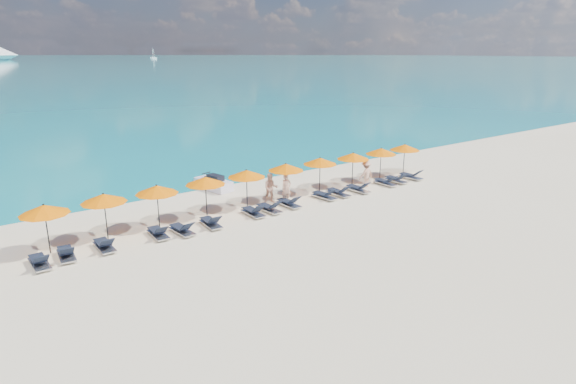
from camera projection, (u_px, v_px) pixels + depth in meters
ground at (324, 229)px, 24.02m from camera, size 1400.00×1400.00×0.00m
sailboat_near at (154, 58)px, 524.96m from camera, size 5.88×1.96×10.78m
sailboat_far at (153, 57)px, 557.71m from camera, size 6.55×2.18×12.01m
jetski at (214, 183)px, 30.67m from camera, size 1.53×2.90×0.98m
beachgoer_a at (286, 189)px, 27.78m from camera, size 0.65×0.43×1.76m
beachgoer_b at (271, 188)px, 27.89m from camera, size 0.99×0.83×1.76m
beachgoer_c at (366, 174)px, 31.16m from camera, size 1.14×0.56×1.74m
umbrella_0 at (44, 210)px, 20.55m from camera, size 2.10×2.10×2.28m
umbrella_1 at (104, 198)px, 22.13m from camera, size 2.10×2.10×2.28m
umbrella_2 at (157, 190)px, 23.51m from camera, size 2.10×2.10×2.28m
umbrella_3 at (205, 181)px, 25.10m from camera, size 2.10×2.10×2.28m
umbrella_4 at (246, 174)px, 26.56m from camera, size 2.10×2.10×2.28m
umbrella_5 at (286, 167)px, 28.04m from camera, size 2.10×2.10×2.28m
umbrella_6 at (320, 161)px, 29.60m from camera, size 2.10×2.10×2.28m
umbrella_7 at (353, 156)px, 31.00m from camera, size 2.10×2.10×2.28m
umbrella_8 at (381, 151)px, 32.49m from camera, size 2.10×2.10×2.28m
umbrella_9 at (405, 147)px, 33.82m from camera, size 2.10×2.10×2.28m
lounger_0 at (39, 262)px, 19.71m from camera, size 0.66×1.71×0.66m
lounger_1 at (66, 253)px, 20.50m from camera, size 0.78×1.75×0.66m
lounger_2 at (104, 245)px, 21.39m from camera, size 0.63×1.70×0.66m
lounger_3 at (158, 233)px, 22.85m from camera, size 0.70×1.73×0.66m
lounger_4 at (182, 229)px, 23.27m from camera, size 0.77×1.75×0.66m
lounger_5 at (211, 222)px, 24.21m from camera, size 0.73×1.74×0.66m
lounger_6 at (253, 212)px, 25.82m from camera, size 0.66×1.71×0.66m
lounger_7 at (269, 208)px, 26.43m from camera, size 0.76×1.74×0.66m
lounger_8 at (289, 203)px, 27.33m from camera, size 0.66×1.72×0.66m
lounger_9 at (324, 195)px, 28.77m from camera, size 0.78×1.75×0.66m
lounger_10 at (338, 192)px, 29.39m from camera, size 0.68×1.72×0.66m
lounger_11 at (358, 188)px, 30.18m from camera, size 0.67×1.72×0.66m
lounger_12 at (386, 182)px, 31.69m from camera, size 0.62×1.70×0.66m
lounger_13 at (396, 179)px, 32.35m from camera, size 0.66×1.71×0.66m
lounger_14 at (411, 176)px, 33.22m from camera, size 0.74×1.74×0.66m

